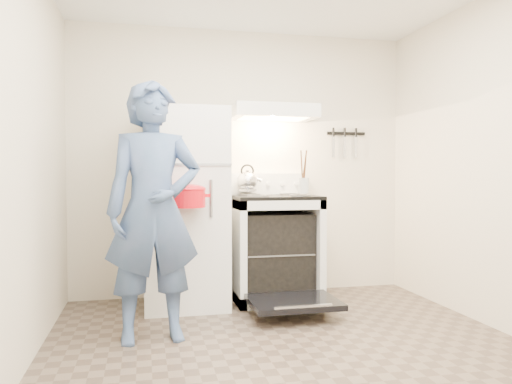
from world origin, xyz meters
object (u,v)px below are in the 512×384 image
(stove_body, at_px, (275,249))
(tea_kettle, at_px, (247,180))
(dutch_oven, at_px, (186,198))
(refrigerator, at_px, (185,208))
(person, at_px, (154,211))

(stove_body, relative_size, tea_kettle, 3.24)
(stove_body, xyz_separation_m, tea_kettle, (-0.22, 0.17, 0.63))
(stove_body, bearing_deg, dutch_oven, -149.19)
(refrigerator, bearing_deg, dutch_oven, -93.63)
(person, xyz_separation_m, dutch_oven, (0.25, 0.39, 0.07))
(stove_body, distance_m, tea_kettle, 0.69)
(refrigerator, bearing_deg, tea_kettle, 18.00)
(refrigerator, xyz_separation_m, dutch_oven, (-0.03, -0.48, 0.11))
(person, height_order, dutch_oven, person)
(refrigerator, relative_size, stove_body, 1.85)
(tea_kettle, relative_size, dutch_oven, 0.76)
(stove_body, height_order, tea_kettle, tea_kettle)
(refrigerator, height_order, person, person)
(refrigerator, relative_size, tea_kettle, 5.99)
(stove_body, height_order, person, person)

